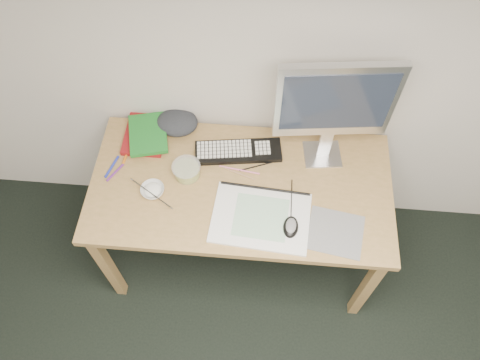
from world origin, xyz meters
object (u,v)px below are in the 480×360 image
object	(u,v)px
sketchpad	(261,218)
rice_bowl	(153,190)
desk	(241,194)
monitor	(335,104)
keyboard	(238,152)

from	to	relation	value
sketchpad	rice_bowl	size ratio (longest dim) A/B	3.93
desk	monitor	xyz separation A→B (m)	(0.38, 0.20, 0.45)
rice_bowl	monitor	bearing A→B (deg)	19.69
keyboard	rice_bowl	xyz separation A→B (m)	(-0.37, -0.25, 0.00)
monitor	rice_bowl	bearing A→B (deg)	-167.05
keyboard	desk	bearing A→B (deg)	-89.37
desk	sketchpad	bearing A→B (deg)	-57.99
sketchpad	monitor	bearing A→B (deg)	57.69
sketchpad	desk	bearing A→B (deg)	126.31
keyboard	rice_bowl	size ratio (longest dim) A/B	3.79
keyboard	rice_bowl	distance (m)	0.45
desk	rice_bowl	size ratio (longest dim) A/B	12.84
sketchpad	rice_bowl	distance (m)	0.51
monitor	rice_bowl	xyz separation A→B (m)	(-0.77, -0.28, -0.35)
monitor	keyboard	bearing A→B (deg)	176.61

